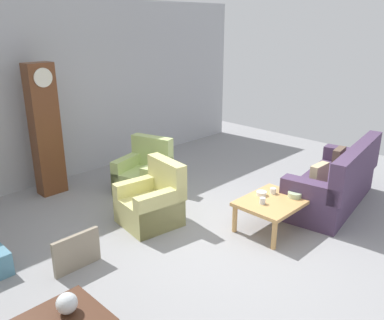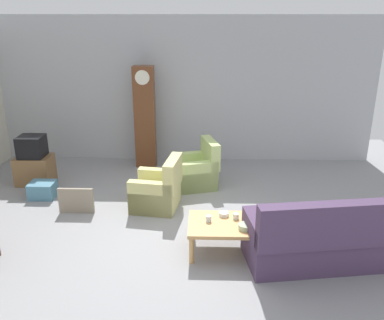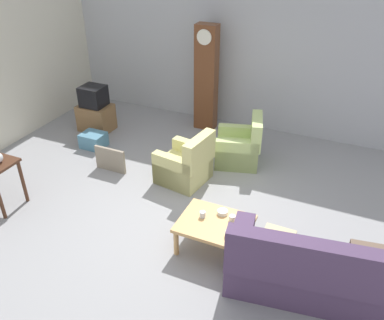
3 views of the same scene
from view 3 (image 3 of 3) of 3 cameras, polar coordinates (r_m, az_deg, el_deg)
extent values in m
plane|color=gray|center=(6.20, -1.65, -8.26)|extent=(10.40, 10.40, 0.00)
cube|color=#ADAFB5|center=(8.51, 9.04, 14.82)|extent=(8.40, 0.16, 3.20)
cube|color=#4C3856|center=(5.26, 17.06, -15.48)|extent=(2.20, 1.14, 0.44)
cube|color=#4C3856|center=(4.64, 17.99, -14.18)|extent=(2.11, 0.51, 0.60)
cube|color=#4C3856|center=(5.17, 6.76, -13.10)|extent=(0.36, 0.87, 0.68)
cube|color=brown|center=(5.10, 23.24, -12.50)|extent=(0.37, 0.17, 0.36)
cube|color=#C6B284|center=(5.00, 12.23, -11.19)|extent=(0.36, 0.12, 0.36)
cube|color=#CCC67A|center=(6.94, -1.25, -1.41)|extent=(0.86, 0.86, 0.40)
cube|color=#CCC67A|center=(6.56, 1.04, 1.18)|extent=(0.29, 0.78, 0.52)
cube|color=#CCC67A|center=(7.10, 0.07, 0.37)|extent=(0.78, 0.27, 0.60)
cube|color=#CCC67A|center=(6.68, -2.68, -1.85)|extent=(0.78, 0.27, 0.60)
cube|color=#B8CF7C|center=(7.51, 6.39, 1.08)|extent=(0.94, 0.94, 0.40)
cube|color=#B8CF7C|center=(7.29, 9.12, 4.04)|extent=(0.38, 0.78, 0.52)
cube|color=#B8CF7C|center=(7.72, 6.53, 2.83)|extent=(0.77, 0.36, 0.60)
cube|color=#B8CF7C|center=(7.20, 6.33, 0.59)|extent=(0.77, 0.36, 0.60)
cube|color=tan|center=(5.45, 3.27, -9.02)|extent=(0.96, 0.76, 0.05)
cylinder|color=tan|center=(5.50, -2.26, -11.63)|extent=(0.07, 0.07, 0.40)
cylinder|color=tan|center=(5.28, 6.31, -14.12)|extent=(0.07, 0.07, 0.40)
cylinder|color=tan|center=(5.94, 0.51, -7.77)|extent=(0.07, 0.07, 0.40)
cylinder|color=tan|center=(5.74, 8.41, -9.86)|extent=(0.07, 0.07, 0.40)
cylinder|color=#472819|center=(6.87, -22.86, -2.83)|extent=(0.06, 0.06, 0.75)
cube|color=brown|center=(8.43, 2.04, 11.44)|extent=(0.44, 0.28, 2.20)
cylinder|color=silver|center=(8.04, 1.73, 17.02)|extent=(0.30, 0.02, 0.30)
cube|color=brown|center=(8.86, -13.43, 5.87)|extent=(0.68, 0.52, 0.56)
cube|color=black|center=(8.67, -13.82, 8.79)|extent=(0.48, 0.44, 0.42)
cube|color=gray|center=(7.33, -11.52, 0.06)|extent=(0.60, 0.05, 0.45)
cube|color=teal|center=(8.23, -13.79, 2.75)|extent=(0.46, 0.39, 0.29)
cylinder|color=white|center=(5.45, 5.73, -8.21)|extent=(0.09, 0.09, 0.08)
cylinder|color=silver|center=(5.49, 1.52, -7.71)|extent=(0.08, 0.08, 0.09)
cylinder|color=white|center=(5.56, 4.37, -7.38)|extent=(0.15, 0.15, 0.06)
cylinder|color=#B2C69E|center=(5.22, 5.83, -10.41)|extent=(0.20, 0.20, 0.07)
camera|label=1|loc=(6.04, -53.74, 7.85)|focal=37.31mm
camera|label=2|loc=(2.17, -89.18, -21.25)|focal=38.14mm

